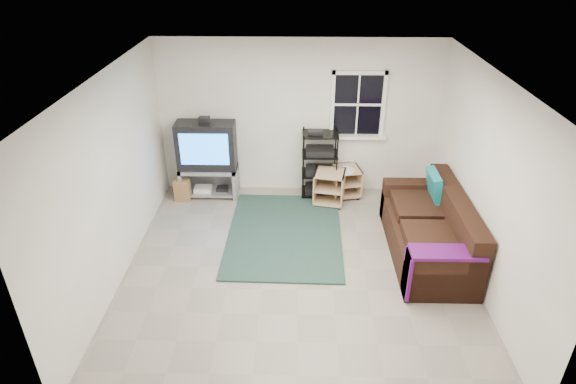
{
  "coord_description": "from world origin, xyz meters",
  "views": [
    {
      "loc": [
        -0.01,
        -5.23,
        4.04
      ],
      "look_at": [
        -0.13,
        0.4,
        0.95
      ],
      "focal_mm": 30.0,
      "sensor_mm": 36.0,
      "label": 1
    }
  ],
  "objects_px": {
    "side_table_left": "(330,185)",
    "side_table_right": "(345,179)",
    "av_rack": "(319,168)",
    "sofa": "(430,232)",
    "tv_unit": "(207,153)"
  },
  "relations": [
    {
      "from": "side_table_left",
      "to": "side_table_right",
      "type": "height_order",
      "value": "side_table_left"
    },
    {
      "from": "side_table_left",
      "to": "side_table_right",
      "type": "xyz_separation_m",
      "value": [
        0.27,
        0.24,
        -0.0
      ]
    },
    {
      "from": "side_table_right",
      "to": "sofa",
      "type": "bearing_deg",
      "value": -58.28
    },
    {
      "from": "av_rack",
      "to": "side_table_left",
      "type": "relative_size",
      "value": 2.07
    },
    {
      "from": "tv_unit",
      "to": "sofa",
      "type": "relative_size",
      "value": 0.65
    },
    {
      "from": "side_table_right",
      "to": "side_table_left",
      "type": "bearing_deg",
      "value": -138.69
    },
    {
      "from": "tv_unit",
      "to": "av_rack",
      "type": "distance_m",
      "value": 1.89
    },
    {
      "from": "side_table_left",
      "to": "sofa",
      "type": "height_order",
      "value": "sofa"
    },
    {
      "from": "av_rack",
      "to": "side_table_right",
      "type": "height_order",
      "value": "av_rack"
    },
    {
      "from": "av_rack",
      "to": "side_table_left",
      "type": "distance_m",
      "value": 0.36
    },
    {
      "from": "av_rack",
      "to": "sofa",
      "type": "distance_m",
      "value": 2.25
    },
    {
      "from": "tv_unit",
      "to": "sofa",
      "type": "xyz_separation_m",
      "value": [
        3.35,
        -1.65,
        -0.43
      ]
    },
    {
      "from": "side_table_right",
      "to": "sofa",
      "type": "distance_m",
      "value": 1.98
    },
    {
      "from": "av_rack",
      "to": "side_table_right",
      "type": "distance_m",
      "value": 0.49
    },
    {
      "from": "tv_unit",
      "to": "side_table_right",
      "type": "xyz_separation_m",
      "value": [
        2.31,
        0.03,
        -0.47
      ]
    }
  ]
}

